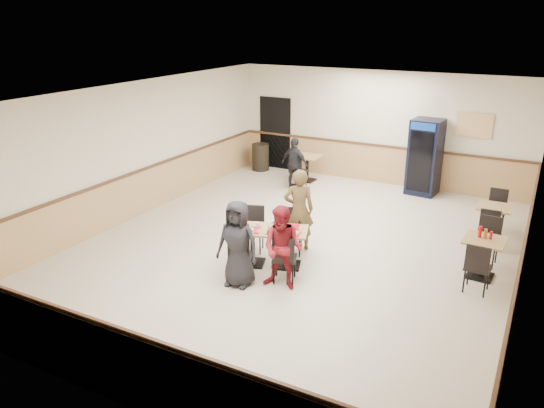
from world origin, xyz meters
The scene contains 20 objects.
ground centered at (0.00, 0.00, 0.00)m, with size 10.00×10.00×0.00m, color beige.
room_shell centered at (1.78, 2.55, 0.58)m, with size 10.00×10.00×10.00m.
main_table centered at (-0.11, -0.91, 0.47)m, with size 1.47×1.06×0.71m.
main_chairs centered at (-0.16, -0.92, 0.45)m, with size 1.62×1.85×0.90m.
diner_woman_left centered at (-0.25, -1.81, 0.75)m, with size 0.73×0.48×1.50m, color black.
diner_woman_right centered at (0.47, -1.56, 0.72)m, with size 0.70×0.55×1.44m, color maroon.
diner_man_opposite centered at (0.02, -0.01, 0.81)m, with size 0.59×0.39×1.62m, color brown.
lone_diner centered at (-1.69, 3.39, 0.68)m, with size 0.80×0.33×1.36m, color black.
tabletop_clutter centered at (-0.09, -0.97, 0.73)m, with size 1.18×0.87×0.12m.
side_table_near centered at (3.36, 0.40, 0.48)m, with size 0.71×0.71×0.72m.
side_table_near_chair_south centered at (3.36, -0.17, 0.45)m, with size 0.42×0.42×0.91m, color black, non-canonical shape.
side_table_near_chair_north centered at (3.36, 0.97, 0.45)m, with size 0.42×0.42×0.91m, color black, non-canonical shape.
side_table_far centered at (3.30, 2.32, 0.46)m, with size 0.65×0.65×0.69m.
side_table_far_chair_south centered at (3.30, 1.77, 0.44)m, with size 0.41×0.41×0.88m, color black, non-canonical shape.
side_table_far_chair_north centered at (3.30, 2.88, 0.44)m, with size 0.41×0.41×0.88m, color black, non-canonical shape.
condiment_caddy centered at (3.33, 0.45, 0.80)m, with size 0.23×0.06×0.20m.
back_table centered at (-1.69, 4.20, 0.48)m, with size 0.69×0.69×0.71m.
back_table_chair_lone centered at (-1.69, 3.63, 0.45)m, with size 0.42×0.42×0.91m, color black, non-canonical shape.
pepsi_cooler centered at (1.37, 4.59, 0.96)m, with size 0.79×0.80×1.91m.
trash_bin centered at (-3.36, 4.55, 0.39)m, with size 0.50×0.50×0.78m, color black.
Camera 1 is at (4.03, -8.67, 4.33)m, focal length 35.00 mm.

